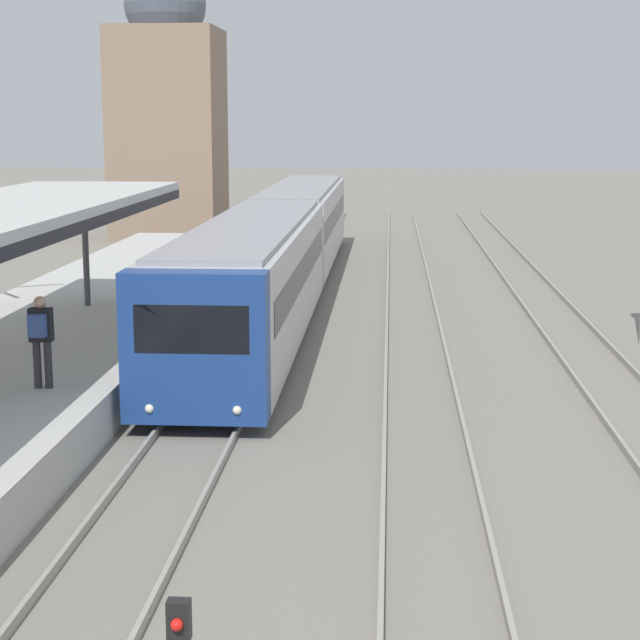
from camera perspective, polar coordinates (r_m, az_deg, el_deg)
The scene contains 3 objects.
person_on_platform at distance 19.56m, azimuth -14.67°, elevation -0.74°, with size 0.40×0.40×1.66m.
train_near at distance 33.96m, azimuth -2.05°, elevation 4.09°, with size 2.62×31.12×3.09m.
distant_domed_building at distance 52.03m, azimuth -8.12°, elevation 11.01°, with size 4.97×4.97×12.78m.
Camera 1 is at (3.42, -4.71, 5.58)m, focal length 60.00 mm.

